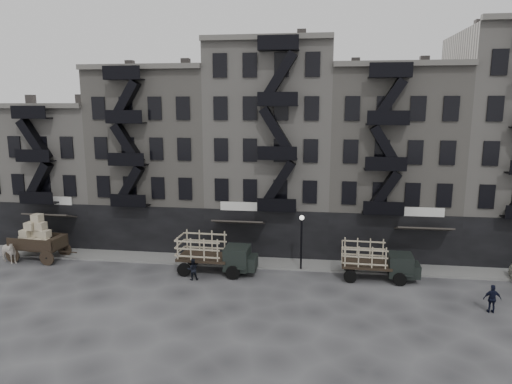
# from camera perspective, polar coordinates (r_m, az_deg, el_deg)

# --- Properties ---
(ground) EXTENTS (140.00, 140.00, 0.00)m
(ground) POSITION_cam_1_polar(r_m,az_deg,el_deg) (32.78, 0.07, -11.13)
(ground) COLOR #38383A
(ground) RESTS_ON ground
(sidewalk) EXTENTS (55.00, 2.50, 0.15)m
(sidewalk) POSITION_cam_1_polar(r_m,az_deg,el_deg) (36.23, 0.90, -8.82)
(sidewalk) COLOR slate
(sidewalk) RESTS_ON ground
(building_west) EXTENTS (10.00, 11.35, 13.20)m
(building_west) POSITION_cam_1_polar(r_m,az_deg,el_deg) (47.11, -23.01, 2.34)
(building_west) COLOR gray
(building_west) RESTS_ON ground
(building_midwest) EXTENTS (10.00, 11.35, 16.20)m
(building_midwest) POSITION_cam_1_polar(r_m,az_deg,el_deg) (42.64, -11.53, 4.22)
(building_midwest) COLOR gray
(building_midwest) RESTS_ON ground
(building_center) EXTENTS (10.00, 11.35, 18.20)m
(building_center) POSITION_cam_1_polar(r_m,az_deg,el_deg) (40.33, 2.01, 5.49)
(building_center) COLOR gray
(building_center) RESTS_ON ground
(building_mideast) EXTENTS (10.00, 11.35, 16.20)m
(building_mideast) POSITION_cam_1_polar(r_m,az_deg,el_deg) (40.63, 16.19, 3.69)
(building_mideast) COLOR gray
(building_mideast) RESTS_ON ground
(lamp_post) EXTENTS (0.36, 0.36, 4.28)m
(lamp_post) POSITION_cam_1_polar(r_m,az_deg,el_deg) (34.07, 5.70, -5.37)
(lamp_post) COLOR black
(lamp_post) RESTS_ON ground
(horse) EXTENTS (2.34, 1.73, 1.80)m
(horse) POSITION_cam_1_polar(r_m,az_deg,el_deg) (41.04, -28.68, -6.60)
(horse) COLOR silver
(horse) RESTS_ON ground
(wagon) EXTENTS (4.49, 2.67, 3.65)m
(wagon) POSITION_cam_1_polar(r_m,az_deg,el_deg) (40.56, -25.81, -4.80)
(wagon) COLOR black
(wagon) RESTS_ON ground
(stake_truck_west) EXTENTS (5.86, 2.56, 2.90)m
(stake_truck_west) POSITION_cam_1_polar(r_m,az_deg,el_deg) (34.00, -5.20, -7.38)
(stake_truck_west) COLOR black
(stake_truck_west) RESTS_ON ground
(stake_truck_east) EXTENTS (5.44, 2.40, 2.69)m
(stake_truck_east) POSITION_cam_1_polar(r_m,az_deg,el_deg) (33.80, 14.93, -8.05)
(stake_truck_east) COLOR black
(stake_truck_east) RESTS_ON ground
(pedestrian_mid) EXTENTS (0.91, 0.81, 1.57)m
(pedestrian_mid) POSITION_cam_1_polar(r_m,az_deg,el_deg) (33.12, -7.91, -9.54)
(pedestrian_mid) COLOR black
(pedestrian_mid) RESTS_ON ground
(policeman) EXTENTS (1.02, 0.43, 1.74)m
(policeman) POSITION_cam_1_polar(r_m,az_deg,el_deg) (31.32, 27.44, -11.77)
(policeman) COLOR black
(policeman) RESTS_ON ground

